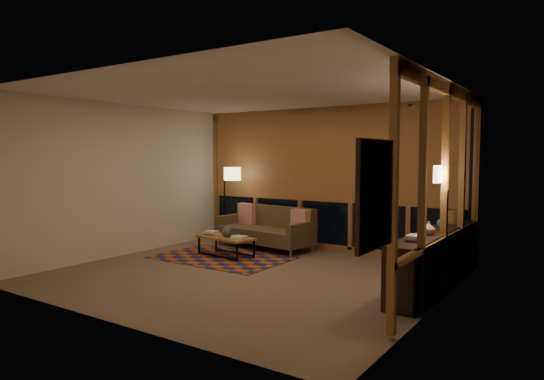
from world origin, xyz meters
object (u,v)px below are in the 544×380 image
Objects in this scene: floor_lamp at (225,204)px; bookshelf at (436,258)px; coffee_table at (226,247)px; sofa at (264,228)px.

floor_lamp reaches higher than bookshelf.
floor_lamp is (-1.05, 1.24, 0.60)m from coffee_table.
coffee_table is (-0.13, -1.00, -0.22)m from sofa.
sofa is 1.24× the size of floor_lamp.
bookshelf is (3.48, -0.88, -0.02)m from sofa.
coffee_table is 1.73m from floor_lamp.
floor_lamp is 0.52× the size of bookshelf.
bookshelf is (4.66, -1.11, -0.40)m from floor_lamp.
sofa is 1.03m from coffee_table.
sofa is 1.26m from floor_lamp.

